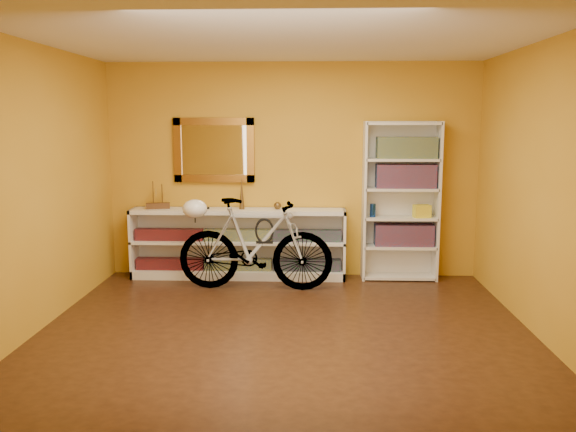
{
  "coord_description": "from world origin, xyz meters",
  "views": [
    {
      "loc": [
        0.23,
        -5.17,
        1.9
      ],
      "look_at": [
        0.0,
        0.7,
        0.95
      ],
      "focal_mm": 36.69,
      "sensor_mm": 36.0,
      "label": 1
    }
  ],
  "objects_px": {
    "bookcase": "(401,201)",
    "bicycle": "(255,244)",
    "console_unit": "(238,244)",
    "helmet": "(195,209)"
  },
  "relations": [
    {
      "from": "console_unit",
      "to": "helmet",
      "type": "height_order",
      "value": "helmet"
    },
    {
      "from": "bicycle",
      "to": "helmet",
      "type": "distance_m",
      "value": 0.79
    },
    {
      "from": "bookcase",
      "to": "helmet",
      "type": "relative_size",
      "value": 6.83
    },
    {
      "from": "bookcase",
      "to": "bicycle",
      "type": "xyz_separation_m",
      "value": [
        -1.7,
        -0.53,
        -0.42
      ]
    },
    {
      "from": "helmet",
      "to": "bicycle",
      "type": "bearing_deg",
      "value": -2.16
    },
    {
      "from": "console_unit",
      "to": "helmet",
      "type": "bearing_deg",
      "value": -131.51
    },
    {
      "from": "bicycle",
      "to": "helmet",
      "type": "relative_size",
      "value": 6.42
    },
    {
      "from": "console_unit",
      "to": "bicycle",
      "type": "xyz_separation_m",
      "value": [
        0.26,
        -0.51,
        0.1
      ]
    },
    {
      "from": "bookcase",
      "to": "bicycle",
      "type": "height_order",
      "value": "bookcase"
    },
    {
      "from": "console_unit",
      "to": "bookcase",
      "type": "relative_size",
      "value": 1.37
    }
  ]
}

